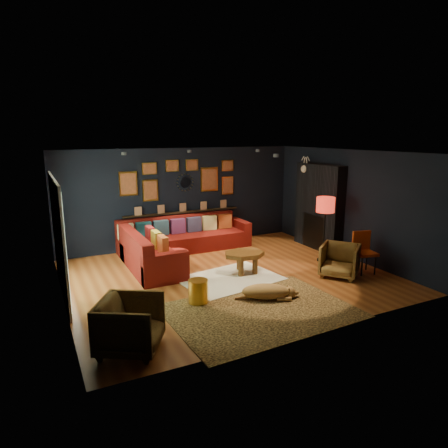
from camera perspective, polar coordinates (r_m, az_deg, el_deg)
name	(u,v)px	position (r m, az deg, el deg)	size (l,w,h in m)	color
floor	(228,276)	(8.56, 0.57, -7.46)	(6.50, 6.50, 0.00)	brown
room_walls	(228,202)	(8.14, 0.60, 3.12)	(6.50, 6.50, 6.50)	black
sectional	(172,244)	(9.82, -7.41, -2.90)	(3.41, 2.69, 0.86)	#680F0A
ledge	(183,212)	(10.69, -5.91, 1.71)	(3.20, 0.12, 0.04)	black
gallery_wall	(181,179)	(10.58, -6.15, 6.46)	(3.15, 0.04, 1.02)	gold
sunburst_mirror	(185,182)	(10.64, -5.57, 5.92)	(0.47, 0.16, 0.47)	silver
fireplace	(318,210)	(10.67, 13.34, 1.97)	(0.31, 1.60, 2.20)	black
deer_head	(310,169)	(10.95, 12.14, 7.75)	(0.50, 0.28, 0.45)	white
sliding_door	(59,237)	(7.99, -22.55, -1.67)	(0.06, 2.80, 2.20)	white
ceiling_spots	(212,153)	(8.76, -1.78, 10.16)	(3.30, 2.50, 0.06)	black
shag_rug	(230,279)	(8.37, 0.91, -7.84)	(1.96, 1.42, 0.03)	white
leopard_rug	(261,311)	(6.98, 5.25, -12.29)	(3.08, 2.20, 0.02)	#B08145
coffee_table	(244,256)	(8.60, 2.93, -4.62)	(0.99, 0.79, 0.46)	brown
pouf	(176,259)	(9.04, -6.91, -5.01)	(0.57, 0.57, 0.37)	maroon
armchair_left	(130,322)	(5.81, -13.27, -13.52)	(0.81, 0.76, 0.84)	#A67532
armchair_right	(340,259)	(8.79, 16.21, -4.80)	(0.74, 0.70, 0.77)	#A67532
gold_stool	(198,292)	(7.20, -3.70, -9.61)	(0.35, 0.35, 0.44)	gold
orange_chair	(363,248)	(9.18, 19.29, -3.32)	(0.50, 0.50, 0.90)	black
floor_lamp	(325,208)	(9.54, 14.28, 2.26)	(0.42, 0.42, 1.53)	black
dog	(266,289)	(7.39, 6.01, -9.17)	(1.20, 0.59, 0.38)	#B68241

